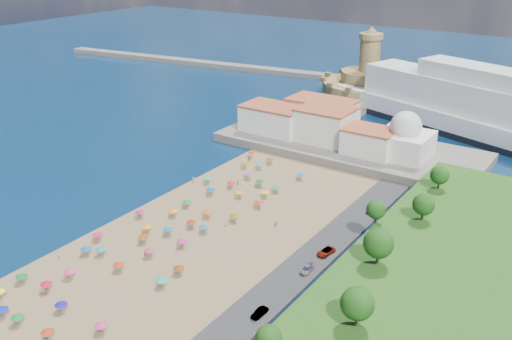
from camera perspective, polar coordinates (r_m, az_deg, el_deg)
The scene contains 12 objects.
ground at distance 147.32m, azimuth -6.78°, elevation -5.64°, with size 700.00×700.00×0.00m, color #071938.
terrace at distance 198.44m, azimuth 9.24°, elevation 2.30°, with size 90.00×36.00×3.00m, color #59544C.
jetty at distance 237.49m, azimuth 8.07°, elevation 5.69°, with size 18.00×70.00×2.40m, color #59544C.
breakwater at distance 325.23m, azimuth -4.10°, elevation 10.45°, with size 200.00×7.00×2.60m, color #59544C.
waterfront_buildings at distance 202.33m, azimuth 6.09°, elevation 4.78°, with size 57.00×29.00×11.00m.
domed_building at distance 187.31m, azimuth 14.64°, elevation 3.04°, with size 16.00×16.00×15.00m.
fortress at distance 262.47m, azimuth 11.10°, elevation 8.36°, with size 40.00×40.00×32.40m.
cruise_ship at distance 219.28m, azimuth 23.46°, elevation 4.81°, with size 143.11×65.15×31.38m.
beach_parasols at distance 140.17m, azimuth -10.11°, elevation -6.42°, with size 30.26×117.11×2.20m.
beachgoers at distance 148.21m, azimuth -7.60°, elevation -5.02°, with size 36.00×103.55×1.87m.
parked_cars at distance 132.52m, azimuth 6.69°, elevation -8.40°, with size 2.96×57.60×1.42m.
hillside_trees at distance 113.86m, azimuth 10.44°, elevation -9.07°, with size 17.78×107.84×8.07m.
Camera 1 is at (86.47, -97.12, 69.23)m, focal length 40.00 mm.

